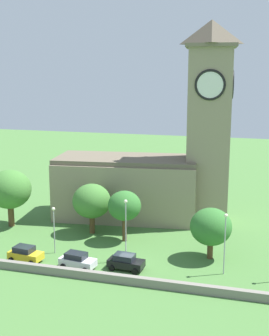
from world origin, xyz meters
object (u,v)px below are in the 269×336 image
(car_white, at_px, (77,260))
(tree_by_tower, at_px, (10,189))
(streetlamp_central, at_px, (126,221))
(streetlamp_west_mid, at_px, (54,222))
(tree_riverside_west, at_px, (92,201))
(car_black, at_px, (126,262))
(church, at_px, (155,164))
(streetlamp_east_mid, at_px, (225,234))
(tree_churchyard, at_px, (211,227))
(tree_riverside_east, at_px, (124,206))
(car_yellow, at_px, (25,254))

(car_white, bearing_deg, tree_by_tower, 143.73)
(car_white, xyz_separation_m, tree_by_tower, (-15.49, 11.36, 4.71))
(streetlamp_central, xyz_separation_m, tree_by_tower, (-20.44, 7.88, 0.52))
(streetlamp_west_mid, height_order, tree_riverside_west, tree_riverside_west)
(tree_riverside_west, bearing_deg, car_black, -52.02)
(streetlamp_central, distance_m, tree_by_tower, 21.91)
(tree_riverside_west, height_order, tree_by_tower, tree_by_tower)
(church, height_order, car_white, church)
(streetlamp_east_mid, height_order, tree_churchyard, streetlamp_east_mid)
(streetlamp_east_mid, xyz_separation_m, tree_churchyard, (-2.02, 4.11, -0.70))
(tree_churchyard, bearing_deg, car_black, -147.29)
(church, xyz_separation_m, streetlamp_east_mid, (12.31, -18.05, -3.86))
(car_black, bearing_deg, tree_riverside_east, 107.67)
(car_white, relative_size, car_black, 1.04)
(car_yellow, height_order, streetlamp_central, streetlamp_central)
(car_white, bearing_deg, church, 77.95)
(church, height_order, streetlamp_west_mid, church)
(tree_by_tower, bearing_deg, tree_riverside_west, 1.82)
(car_yellow, height_order, car_white, car_yellow)
(church, distance_m, car_white, 22.93)
(streetlamp_west_mid, xyz_separation_m, tree_riverside_east, (7.37, 6.56, 0.81))
(streetlamp_west_mid, height_order, streetlamp_east_mid, streetlamp_east_mid)
(car_black, height_order, tree_riverside_west, tree_riverside_west)
(car_yellow, height_order, streetlamp_west_mid, streetlamp_west_mid)
(tree_churchyard, xyz_separation_m, tree_riverside_east, (-12.00, 2.88, 0.86))
(car_white, xyz_separation_m, streetlamp_central, (4.95, 3.48, 4.20))
(church, bearing_deg, tree_riverside_east, -98.82)
(car_white, height_order, tree_riverside_east, tree_riverside_east)
(streetlamp_central, distance_m, tree_churchyard, 10.56)
(church, height_order, car_black, church)
(tree_by_tower, bearing_deg, streetlamp_west_mid, -35.82)
(tree_riverside_east, xyz_separation_m, tree_riverside_west, (-5.41, 1.73, -0.22))
(car_yellow, distance_m, tree_churchyard, 23.03)
(tree_riverside_east, bearing_deg, streetlamp_east_mid, -26.50)
(tree_churchyard, relative_size, tree_by_tower, 0.75)
(church, xyz_separation_m, tree_by_tower, (-19.99, -9.74, -3.01))
(tree_riverside_east, height_order, tree_by_tower, tree_by_tower)
(streetlamp_west_mid, height_order, tree_riverside_east, tree_riverside_east)
(car_black, distance_m, tree_riverside_east, 10.08)
(car_yellow, distance_m, streetlamp_west_mid, 5.21)
(car_yellow, xyz_separation_m, tree_by_tower, (-8.58, 11.26, 4.70))
(car_yellow, bearing_deg, car_black, 5.26)
(car_white, xyz_separation_m, car_black, (5.59, 1.26, -0.03))
(car_yellow, bearing_deg, car_white, -0.88)
(tree_churchyard, distance_m, tree_by_tower, 30.61)
(tree_riverside_east, bearing_deg, streetlamp_west_mid, -138.31)
(car_yellow, bearing_deg, church, 61.48)
(streetlamp_west_mid, bearing_deg, car_yellow, -124.56)
(car_yellow, bearing_deg, tree_riverside_west, 69.83)
(streetlamp_east_mid, relative_size, tree_churchyard, 1.12)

